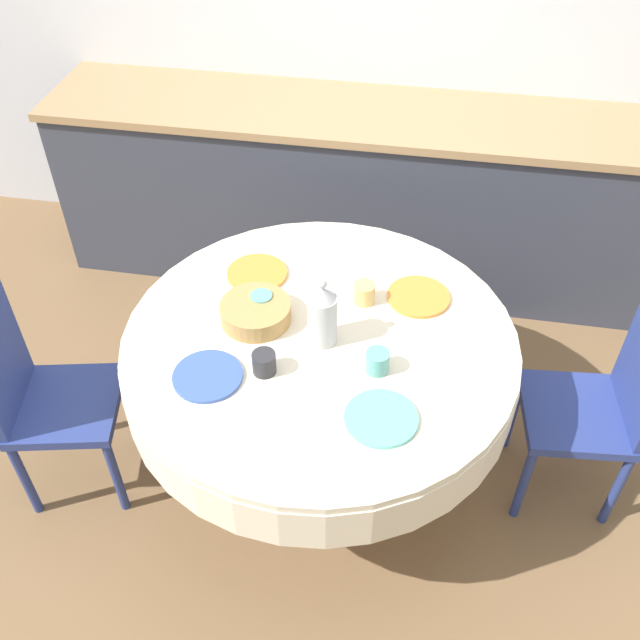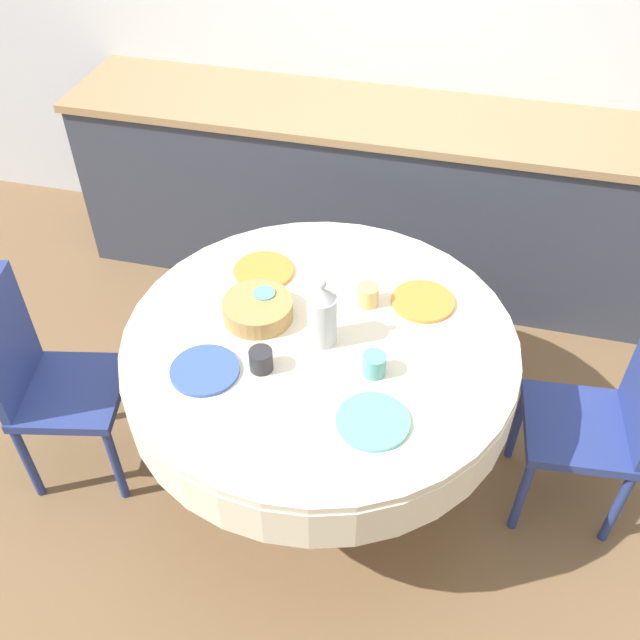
# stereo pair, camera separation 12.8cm
# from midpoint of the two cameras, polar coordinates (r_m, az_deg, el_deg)

# --- Properties ---
(ground_plane) EXTENTS (12.00, 12.00, 0.00)m
(ground_plane) POSITION_cam_midpoint_polar(r_m,az_deg,el_deg) (3.14, 1.19, -11.51)
(ground_plane) COLOR brown
(wall_back) EXTENTS (7.00, 0.05, 2.60)m
(wall_back) POSITION_cam_midpoint_polar(r_m,az_deg,el_deg) (3.77, 8.01, 23.01)
(wall_back) COLOR silver
(wall_back) RESTS_ON ground_plane
(kitchen_counter) EXTENTS (3.24, 0.64, 0.95)m
(kitchen_counter) POSITION_cam_midpoint_polar(r_m,az_deg,el_deg) (3.83, 6.12, 9.76)
(kitchen_counter) COLOR #383D4C
(kitchen_counter) RESTS_ON ground_plane
(dining_table) EXTENTS (1.44, 1.44, 0.77)m
(dining_table) POSITION_cam_midpoint_polar(r_m,az_deg,el_deg) (2.64, 1.39, -3.24)
(dining_table) COLOR tan
(dining_table) RESTS_ON ground_plane
(chair_left) EXTENTS (0.44, 0.44, 0.94)m
(chair_left) POSITION_cam_midpoint_polar(r_m,az_deg,el_deg) (2.86, 23.12, -7.11)
(chair_left) COLOR navy
(chair_left) RESTS_ON ground_plane
(chair_right) EXTENTS (0.48, 0.48, 0.94)m
(chair_right) POSITION_cam_midpoint_polar(r_m,az_deg,el_deg) (2.93, -19.94, -4.36)
(chair_right) COLOR navy
(chair_right) RESTS_ON ground_plane
(plate_near_left) EXTENTS (0.24, 0.24, 0.01)m
(plate_near_left) POSITION_cam_midpoint_polar(r_m,az_deg,el_deg) (2.45, -7.73, -4.04)
(plate_near_left) COLOR #3856AD
(plate_near_left) RESTS_ON dining_table
(cup_near_left) EXTENTS (0.08, 0.08, 0.08)m
(cup_near_left) POSITION_cam_midpoint_polar(r_m,az_deg,el_deg) (2.42, -3.24, -3.24)
(cup_near_left) COLOR #28282D
(cup_near_left) RESTS_ON dining_table
(plate_near_right) EXTENTS (0.24, 0.24, 0.01)m
(plate_near_right) POSITION_cam_midpoint_polar(r_m,az_deg,el_deg) (2.30, 5.85, -8.11)
(plate_near_right) COLOR #60BCB7
(plate_near_right) RESTS_ON dining_table
(cup_near_right) EXTENTS (0.08, 0.08, 0.08)m
(cup_near_right) POSITION_cam_midpoint_polar(r_m,az_deg,el_deg) (2.42, 5.87, -3.58)
(cup_near_right) COLOR #5BA39E
(cup_near_right) RESTS_ON dining_table
(plate_far_left) EXTENTS (0.24, 0.24, 0.01)m
(plate_far_left) POSITION_cam_midpoint_polar(r_m,az_deg,el_deg) (2.83, -3.24, 3.93)
(plate_far_left) COLOR orange
(plate_far_left) RESTS_ON dining_table
(cup_far_left) EXTENTS (0.08, 0.08, 0.08)m
(cup_far_left) POSITION_cam_midpoint_polar(r_m,az_deg,el_deg) (2.64, -3.07, 1.53)
(cup_far_left) COLOR #5BA39E
(cup_far_left) RESTS_ON dining_table
(plate_far_right) EXTENTS (0.24, 0.24, 0.01)m
(plate_far_right) POSITION_cam_midpoint_polar(r_m,az_deg,el_deg) (2.72, 9.57, 1.46)
(plate_far_right) COLOR orange
(plate_far_right) RESTS_ON dining_table
(cup_far_right) EXTENTS (0.08, 0.08, 0.08)m
(cup_far_right) POSITION_cam_midpoint_polar(r_m,az_deg,el_deg) (2.67, 5.22, 1.97)
(cup_far_right) COLOR #DBB766
(cup_far_right) RESTS_ON dining_table
(coffee_carafe) EXTENTS (0.11, 0.11, 0.28)m
(coffee_carafe) POSITION_cam_midpoint_polar(r_m,az_deg,el_deg) (2.46, 1.65, 0.36)
(coffee_carafe) COLOR #B2B2B7
(coffee_carafe) RESTS_ON dining_table
(bread_basket) EXTENTS (0.26, 0.26, 0.07)m
(bread_basket) POSITION_cam_midpoint_polar(r_m,az_deg,el_deg) (2.61, -3.61, 0.84)
(bread_basket) COLOR #AD844C
(bread_basket) RESTS_ON dining_table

